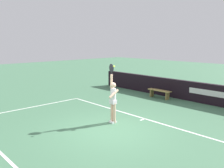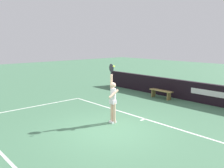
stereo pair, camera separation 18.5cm
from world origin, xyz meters
name	(u,v)px [view 1 (the left image)]	position (x,y,z in m)	size (l,w,h in m)	color
ground_plane	(111,130)	(0.00, 0.00, 0.00)	(60.00, 60.00, 0.00)	#467655
court_lines	(94,136)	(0.00, -0.78, 0.00)	(10.23, 5.70, 0.00)	white
back_wall	(196,92)	(0.00, 6.34, 0.54)	(13.90, 0.27, 1.08)	black
tennis_player	(113,99)	(-0.59, 0.68, 0.99)	(0.45, 0.48, 2.41)	beige
tennis_ball	(114,66)	(-0.46, 0.61, 2.31)	(0.07, 0.07, 0.07)	#D1E43A
courtside_bench_near	(159,92)	(-1.85, 5.58, 0.37)	(1.44, 0.37, 0.48)	olive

